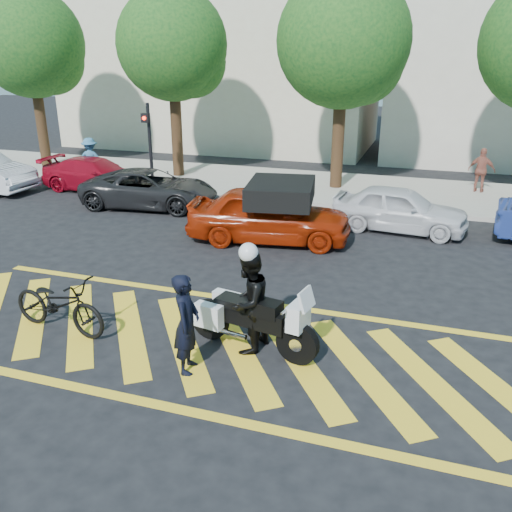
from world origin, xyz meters
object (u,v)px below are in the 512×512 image
(officer_bike, at_px, (187,324))
(parked_mid_right, at_px, (399,209))
(bicycle, at_px, (59,304))
(parked_mid_left, at_px, (150,189))
(red_convertible, at_px, (269,215))
(parked_left, at_px, (96,175))
(officer_moto, at_px, (249,302))
(police_motorcycle, at_px, (250,319))

(officer_bike, distance_m, parked_mid_right, 9.08)
(bicycle, relative_size, parked_mid_right, 0.54)
(bicycle, bearing_deg, parked_mid_left, 24.55)
(red_convertible, distance_m, parked_mid_left, 5.24)
(parked_left, relative_size, parked_mid_left, 0.92)
(red_convertible, bearing_deg, parked_mid_right, -67.10)
(parked_left, bearing_deg, officer_bike, -140.32)
(officer_moto, bearing_deg, parked_mid_left, -130.30)
(red_convertible, relative_size, parked_mid_right, 1.15)
(officer_bike, xyz_separation_m, bicycle, (-2.85, 0.48, -0.31))
(officer_bike, height_order, officer_moto, officer_moto)
(parked_mid_left, bearing_deg, parked_left, 58.63)
(officer_bike, relative_size, parked_mid_left, 0.38)
(parked_mid_right, bearing_deg, officer_bike, 168.06)
(officer_bike, distance_m, officer_moto, 1.19)
(officer_bike, height_order, red_convertible, officer_bike)
(police_motorcycle, xyz_separation_m, red_convertible, (-1.38, 5.66, 0.15))
(red_convertible, height_order, parked_mid_left, red_convertible)
(officer_bike, bearing_deg, bicycle, 69.05)
(bicycle, relative_size, parked_left, 0.51)
(parked_left, distance_m, parked_mid_right, 11.24)
(parked_mid_left, bearing_deg, parked_mid_right, -96.57)
(parked_mid_left, bearing_deg, police_motorcycle, -147.87)
(officer_bike, relative_size, red_convertible, 0.39)
(officer_moto, bearing_deg, red_convertible, -155.33)
(officer_bike, height_order, parked_left, officer_bike)
(bicycle, height_order, parked_mid_right, parked_mid_right)
(red_convertible, distance_m, parked_mid_right, 3.91)
(officer_bike, height_order, parked_mid_left, officer_bike)
(police_motorcycle, relative_size, red_convertible, 0.56)
(officer_bike, height_order, police_motorcycle, officer_bike)
(parked_mid_right, bearing_deg, police_motorcycle, 171.21)
(bicycle, bearing_deg, officer_moto, -75.59)
(bicycle, relative_size, police_motorcycle, 0.84)
(parked_left, height_order, parked_mid_right, parked_mid_right)
(police_motorcycle, xyz_separation_m, parked_left, (-9.22, 9.13, -0.00))
(officer_moto, bearing_deg, parked_mid_right, 176.94)
(parked_mid_left, bearing_deg, officer_bike, -154.48)
(parked_left, bearing_deg, parked_mid_left, -115.17)
(officer_moto, xyz_separation_m, parked_mid_left, (-6.17, 7.73, -0.30))
(officer_moto, height_order, parked_left, officer_moto)
(officer_moto, distance_m, parked_mid_left, 9.90)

